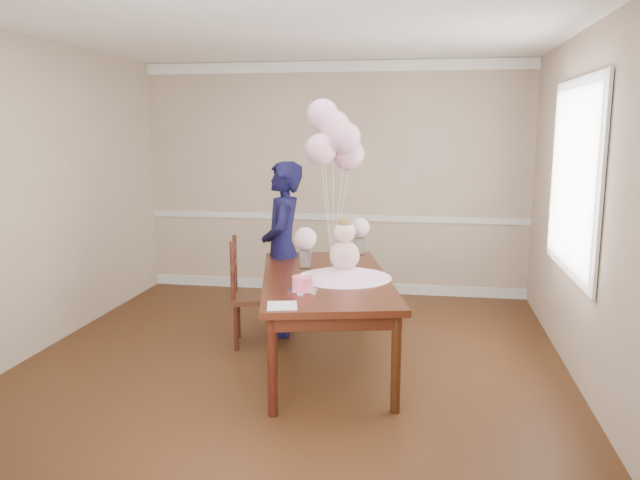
# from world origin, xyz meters

# --- Properties ---
(floor) EXTENTS (4.50, 5.00, 0.00)m
(floor) POSITION_xyz_m (0.00, 0.00, 0.00)
(floor) COLOR #311A0C
(floor) RESTS_ON ground
(ceiling) EXTENTS (4.50, 5.00, 0.02)m
(ceiling) POSITION_xyz_m (0.00, 0.00, 2.70)
(ceiling) COLOR white
(ceiling) RESTS_ON wall_back
(wall_back) EXTENTS (4.50, 0.02, 2.70)m
(wall_back) POSITION_xyz_m (0.00, 2.50, 1.35)
(wall_back) COLOR tan
(wall_back) RESTS_ON floor
(wall_front) EXTENTS (4.50, 0.02, 2.70)m
(wall_front) POSITION_xyz_m (0.00, -2.50, 1.35)
(wall_front) COLOR tan
(wall_front) RESTS_ON floor
(wall_left) EXTENTS (0.02, 5.00, 2.70)m
(wall_left) POSITION_xyz_m (-2.25, 0.00, 1.35)
(wall_left) COLOR tan
(wall_left) RESTS_ON floor
(wall_right) EXTENTS (0.02, 5.00, 2.70)m
(wall_right) POSITION_xyz_m (2.25, 0.00, 1.35)
(wall_right) COLOR tan
(wall_right) RESTS_ON floor
(chair_rail_trim) EXTENTS (4.50, 0.02, 0.07)m
(chair_rail_trim) POSITION_xyz_m (0.00, 2.49, 0.90)
(chair_rail_trim) COLOR silver
(chair_rail_trim) RESTS_ON wall_back
(crown_molding) EXTENTS (4.50, 0.02, 0.12)m
(crown_molding) POSITION_xyz_m (0.00, 2.49, 2.63)
(crown_molding) COLOR white
(crown_molding) RESTS_ON wall_back
(baseboard_trim) EXTENTS (4.50, 0.02, 0.12)m
(baseboard_trim) POSITION_xyz_m (0.00, 2.49, 0.06)
(baseboard_trim) COLOR silver
(baseboard_trim) RESTS_ON floor
(window_frame) EXTENTS (0.02, 1.66, 1.56)m
(window_frame) POSITION_xyz_m (2.23, 0.50, 1.55)
(window_frame) COLOR white
(window_frame) RESTS_ON wall_right
(window_blinds) EXTENTS (0.01, 1.50, 1.40)m
(window_blinds) POSITION_xyz_m (2.21, 0.50, 1.55)
(window_blinds) COLOR white
(window_blinds) RESTS_ON wall_right
(dining_table_top) EXTENTS (1.43, 2.18, 0.05)m
(dining_table_top) POSITION_xyz_m (0.28, 0.14, 0.73)
(dining_table_top) COLOR black
(dining_table_top) RESTS_ON table_leg_fl
(table_apron) EXTENTS (1.31, 2.06, 0.10)m
(table_apron) POSITION_xyz_m (0.28, 0.14, 0.65)
(table_apron) COLOR black
(table_apron) RESTS_ON table_leg_fl
(table_leg_fl) EXTENTS (0.08, 0.08, 0.70)m
(table_leg_fl) POSITION_xyz_m (0.07, -0.86, 0.35)
(table_leg_fl) COLOR black
(table_leg_fl) RESTS_ON floor
(table_leg_fr) EXTENTS (0.08, 0.08, 0.70)m
(table_leg_fr) POSITION_xyz_m (0.90, -0.67, 0.35)
(table_leg_fr) COLOR black
(table_leg_fr) RESTS_ON floor
(table_leg_bl) EXTENTS (0.08, 0.08, 0.70)m
(table_leg_bl) POSITION_xyz_m (-0.34, 0.94, 0.35)
(table_leg_bl) COLOR black
(table_leg_bl) RESTS_ON floor
(table_leg_br) EXTENTS (0.08, 0.08, 0.70)m
(table_leg_br) POSITION_xyz_m (0.48, 1.13, 0.35)
(table_leg_br) COLOR black
(table_leg_br) RESTS_ON floor
(baby_skirt) EXTENTS (0.91, 0.91, 0.10)m
(baby_skirt) POSITION_xyz_m (0.44, 0.12, 0.80)
(baby_skirt) COLOR #FEBBE6
(baby_skirt) RESTS_ON dining_table_top
(baby_torso) EXTENTS (0.24, 0.24, 0.24)m
(baby_torso) POSITION_xyz_m (0.44, 0.12, 0.93)
(baby_torso) COLOR pink
(baby_torso) RESTS_ON baby_skirt
(baby_head) EXTENTS (0.17, 0.17, 0.17)m
(baby_head) POSITION_xyz_m (0.44, 0.12, 1.12)
(baby_head) COLOR beige
(baby_head) RESTS_ON baby_torso
(baby_hair) EXTENTS (0.12, 0.12, 0.12)m
(baby_hair) POSITION_xyz_m (0.44, 0.12, 1.18)
(baby_hair) COLOR brown
(baby_hair) RESTS_ON baby_head
(cake_platter) EXTENTS (0.26, 0.26, 0.01)m
(cake_platter) POSITION_xyz_m (0.18, -0.35, 0.76)
(cake_platter) COLOR silver
(cake_platter) RESTS_ON dining_table_top
(birthday_cake) EXTENTS (0.18, 0.18, 0.10)m
(birthday_cake) POSITION_xyz_m (0.18, -0.35, 0.81)
(birthday_cake) COLOR #FF5077
(birthday_cake) RESTS_ON cake_platter
(cake_flower_a) EXTENTS (0.03, 0.03, 0.03)m
(cake_flower_a) POSITION_xyz_m (0.18, -0.35, 0.88)
(cake_flower_a) COLOR white
(cake_flower_a) RESTS_ON birthday_cake
(cake_flower_b) EXTENTS (0.03, 0.03, 0.03)m
(cake_flower_b) POSITION_xyz_m (0.21, -0.32, 0.88)
(cake_flower_b) COLOR white
(cake_flower_b) RESTS_ON birthday_cake
(rose_vase_near) EXTENTS (0.12, 0.12, 0.16)m
(rose_vase_near) POSITION_xyz_m (0.06, 0.40, 0.83)
(rose_vase_near) COLOR white
(rose_vase_near) RESTS_ON dining_table_top
(roses_near) EXTENTS (0.19, 0.19, 0.19)m
(roses_near) POSITION_xyz_m (0.06, 0.40, 1.01)
(roses_near) COLOR beige
(roses_near) RESTS_ON rose_vase_near
(rose_vase_far) EXTENTS (0.12, 0.12, 0.16)m
(rose_vase_far) POSITION_xyz_m (0.46, 1.05, 0.83)
(rose_vase_far) COLOR silver
(rose_vase_far) RESTS_ON dining_table_top
(roses_far) EXTENTS (0.19, 0.19, 0.19)m
(roses_far) POSITION_xyz_m (0.46, 1.05, 1.01)
(roses_far) COLOR silver
(roses_far) RESTS_ON rose_vase_far
(napkin) EXTENTS (0.24, 0.24, 0.01)m
(napkin) POSITION_xyz_m (0.13, -0.77, 0.76)
(napkin) COLOR silver
(napkin) RESTS_ON dining_table_top
(balloon_weight) EXTENTS (0.05, 0.05, 0.02)m
(balloon_weight) POSITION_xyz_m (0.25, 0.70, 0.76)
(balloon_weight) COLOR silver
(balloon_weight) RESTS_ON dining_table_top
(balloon_a) EXTENTS (0.28, 0.28, 0.28)m
(balloon_a) POSITION_xyz_m (0.15, 0.67, 1.76)
(balloon_a) COLOR #FFB4D2
(balloon_a) RESTS_ON balloon_ribbon_a
(balloon_b) EXTENTS (0.28, 0.28, 0.28)m
(balloon_b) POSITION_xyz_m (0.36, 0.67, 1.86)
(balloon_b) COLOR #E9A5C6
(balloon_b) RESTS_ON balloon_ribbon_b
(balloon_c) EXTENTS (0.28, 0.28, 0.28)m
(balloon_c) POSITION_xyz_m (0.25, 0.80, 1.96)
(balloon_c) COLOR #F3ACC9
(balloon_c) RESTS_ON balloon_ribbon_c
(balloon_d) EXTENTS (0.28, 0.28, 0.28)m
(balloon_d) POSITION_xyz_m (0.15, 0.80, 2.06)
(balloon_d) COLOR #FFB4D9
(balloon_d) RESTS_ON balloon_ribbon_d
(balloon_e) EXTENTS (0.28, 0.28, 0.28)m
(balloon_e) POSITION_xyz_m (0.38, 0.81, 1.71)
(balloon_e) COLOR #E19FBC
(balloon_e) RESTS_ON balloon_ribbon_e
(balloon_ribbon_a) EXTENTS (0.09, 0.02, 0.84)m
(balloon_ribbon_a) POSITION_xyz_m (0.20, 0.69, 1.18)
(balloon_ribbon_a) COLOR white
(balloon_ribbon_a) RESTS_ON balloon_weight
(balloon_ribbon_b) EXTENTS (0.11, 0.03, 0.94)m
(balloon_ribbon_b) POSITION_xyz_m (0.31, 0.68, 1.23)
(balloon_ribbon_b) COLOR silver
(balloon_ribbon_b) RESTS_ON balloon_weight
(balloon_ribbon_c) EXTENTS (0.01, 0.10, 1.04)m
(balloon_ribbon_c) POSITION_xyz_m (0.25, 0.75, 1.28)
(balloon_ribbon_c) COLOR white
(balloon_ribbon_c) RESTS_ON balloon_weight
(balloon_ribbon_d) EXTENTS (0.10, 0.08, 1.14)m
(balloon_ribbon_d) POSITION_xyz_m (0.20, 0.75, 1.33)
(balloon_ribbon_d) COLOR silver
(balloon_ribbon_d) RESTS_ON balloon_weight
(balloon_ribbon_e) EXTENTS (0.12, 0.10, 0.78)m
(balloon_ribbon_e) POSITION_xyz_m (0.32, 0.75, 1.16)
(balloon_ribbon_e) COLOR white
(balloon_ribbon_e) RESTS_ON balloon_weight
(dining_chair_seat) EXTENTS (0.51, 0.51, 0.05)m
(dining_chair_seat) POSITION_xyz_m (-0.42, 0.54, 0.43)
(dining_chair_seat) COLOR #391D0F
(dining_chair_seat) RESTS_ON chair_leg_fl
(chair_leg_fl) EXTENTS (0.05, 0.05, 0.41)m
(chair_leg_fl) POSITION_xyz_m (-0.55, 0.33, 0.21)
(chair_leg_fl) COLOR #35120E
(chair_leg_fl) RESTS_ON floor
(chair_leg_fr) EXTENTS (0.05, 0.05, 0.41)m
(chair_leg_fr) POSITION_xyz_m (-0.21, 0.41, 0.21)
(chair_leg_fr) COLOR #36140E
(chair_leg_fr) RESTS_ON floor
(chair_leg_bl) EXTENTS (0.05, 0.05, 0.41)m
(chair_leg_bl) POSITION_xyz_m (-0.63, 0.66, 0.21)
(chair_leg_bl) COLOR black
(chair_leg_bl) RESTS_ON floor
(chair_leg_br) EXTENTS (0.05, 0.05, 0.41)m
(chair_leg_br) POSITION_xyz_m (-0.29, 0.74, 0.21)
(chair_leg_br) COLOR #3E1910
(chair_leg_br) RESTS_ON floor
(chair_back_post_l) EXTENTS (0.05, 0.05, 0.54)m
(chair_back_post_l) POSITION_xyz_m (-0.57, 0.32, 0.71)
(chair_back_post_l) COLOR #37130F
(chair_back_post_l) RESTS_ON dining_chair_seat
(chair_back_post_r) EXTENTS (0.05, 0.05, 0.54)m
(chair_back_post_r) POSITION_xyz_m (-0.65, 0.66, 0.71)
(chair_back_post_r) COLOR #371C0F
(chair_back_post_r) RESTS_ON dining_chair_seat
(chair_slat_low) EXTENTS (0.12, 0.38, 0.05)m
(chair_slat_low) POSITION_xyz_m (-0.61, 0.49, 0.60)
(chair_slat_low) COLOR #3E1910
(chair_slat_low) RESTS_ON dining_chair_seat
(chair_slat_mid) EXTENTS (0.12, 0.38, 0.05)m
(chair_slat_mid) POSITION_xyz_m (-0.61, 0.49, 0.75)
(chair_slat_mid) COLOR #381E0F
(chair_slat_mid) RESTS_ON dining_chair_seat
(chair_slat_top) EXTENTS (0.12, 0.38, 0.05)m
(chair_slat_top) POSITION_xyz_m (-0.61, 0.49, 0.90)
(chair_slat_top) COLOR #34110E
(chair_slat_top) RESTS_ON dining_chair_seat
(woman) EXTENTS (0.47, 0.64, 1.64)m
(woman) POSITION_xyz_m (-0.24, 0.86, 0.82)
(woman) COLOR black
(woman) RESTS_ON floor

